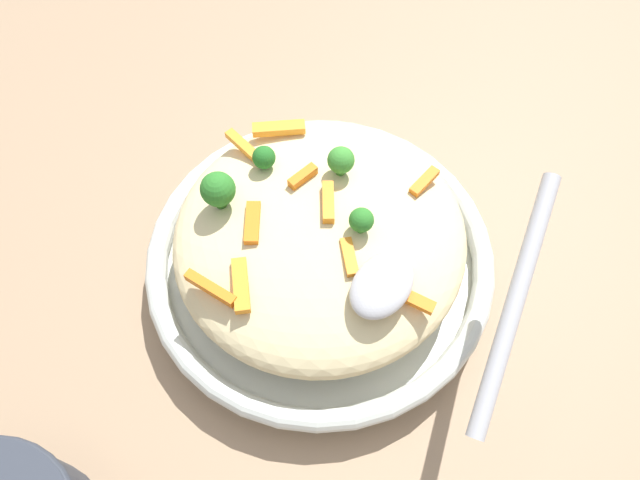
{
  "coord_description": "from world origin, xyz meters",
  "views": [
    {
      "loc": [
        0.2,
        0.14,
        0.48
      ],
      "look_at": [
        0.0,
        0.0,
        0.06
      ],
      "focal_mm": 33.85,
      "sensor_mm": 36.0,
      "label": 1
    }
  ],
  "objects": [
    {
      "name": "carrot_piece_5",
      "position": [
        0.08,
        -0.01,
        0.09
      ],
      "size": [
        0.04,
        0.04,
        0.01
      ],
      "primitive_type": "cube",
      "rotation": [
        0.0,
        0.0,
        3.88
      ],
      "color": "orange",
      "rests_on": "pasta_mound"
    },
    {
      "name": "carrot_piece_7",
      "position": [
        0.09,
        -0.03,
        0.09
      ],
      "size": [
        0.01,
        0.04,
        0.01
      ],
      "primitive_type": "cube",
      "rotation": [
        0.0,
        0.0,
        1.61
      ],
      "color": "orange",
      "rests_on": "pasta_mound"
    },
    {
      "name": "ground_plane",
      "position": [
        0.0,
        0.0,
        0.0
      ],
      "size": [
        2.4,
        2.4,
        0.0
      ],
      "primitive_type": "plane",
      "color": "#9E7F60"
    },
    {
      "name": "broccoli_floret_1",
      "position": [
        0.03,
        -0.07,
        0.11
      ],
      "size": [
        0.03,
        0.03,
        0.03
      ],
      "color": "#296820",
      "rests_on": "pasta_mound"
    },
    {
      "name": "pasta_mound",
      "position": [
        0.0,
        0.0,
        0.06
      ],
      "size": [
        0.24,
        0.23,
        0.06
      ],
      "primitive_type": "ellipsoid",
      "color": "beige",
      "rests_on": "serving_bowl"
    },
    {
      "name": "carrot_piece_1",
      "position": [
        0.02,
        0.09,
        0.09
      ],
      "size": [
        0.01,
        0.04,
        0.01
      ],
      "primitive_type": "cube",
      "rotation": [
        0.0,
        0.0,
        4.82
      ],
      "color": "orange",
      "rests_on": "pasta_mound"
    },
    {
      "name": "broccoli_floret_3",
      "position": [
        -0.02,
        -0.06,
        0.1
      ],
      "size": [
        0.02,
        0.02,
        0.02
      ],
      "color": "#205B1C",
      "rests_on": "pasta_mound"
    },
    {
      "name": "serving_spoon",
      "position": [
        0.02,
        0.1,
        0.11
      ],
      "size": [
        0.17,
        0.13,
        0.07
      ],
      "color": "#B7B7BC",
      "rests_on": "pasta_mound"
    },
    {
      "name": "carrot_piece_10",
      "position": [
        -0.07,
        0.05,
        0.09
      ],
      "size": [
        0.03,
        0.01,
        0.01
      ],
      "primitive_type": "cube",
      "rotation": [
        0.0,
        0.0,
        3.03
      ],
      "color": "orange",
      "rests_on": "pasta_mound"
    },
    {
      "name": "carrot_piece_8",
      "position": [
        0.03,
        -0.04,
        0.09
      ],
      "size": [
        0.04,
        0.03,
        0.01
      ],
      "primitive_type": "cube",
      "rotation": [
        0.0,
        0.0,
        0.6
      ],
      "color": "orange",
      "rests_on": "pasta_mound"
    },
    {
      "name": "carrot_piece_2",
      "position": [
        -0.02,
        -0.03,
        0.1
      ],
      "size": [
        0.03,
        0.01,
        0.01
      ],
      "primitive_type": "cube",
      "rotation": [
        0.0,
        0.0,
        2.93
      ],
      "color": "orange",
      "rests_on": "pasta_mound"
    },
    {
      "name": "broccoli_floret_0",
      "position": [
        -0.04,
        -0.01,
        0.11
      ],
      "size": [
        0.02,
        0.02,
        0.03
      ],
      "color": "#377928",
      "rests_on": "pasta_mound"
    },
    {
      "name": "broccoli_floret_2",
      "position": [
        -0.01,
        0.03,
        0.11
      ],
      "size": [
        0.02,
        0.02,
        0.02
      ],
      "color": "#296820",
      "rests_on": "pasta_mound"
    },
    {
      "name": "carrot_piece_4",
      "position": [
        0.02,
        0.07,
        0.09
      ],
      "size": [
        0.04,
        0.02,
        0.01
      ],
      "primitive_type": "cube",
      "rotation": [
        0.0,
        0.0,
        6.03
      ],
      "color": "orange",
      "rests_on": "pasta_mound"
    },
    {
      "name": "carrot_piece_6",
      "position": [
        -0.05,
        -0.08,
        0.09
      ],
      "size": [
        0.04,
        0.04,
        0.01
      ],
      "primitive_type": "cube",
      "rotation": [
        0.0,
        0.0,
        5.41
      ],
      "color": "orange",
      "rests_on": "pasta_mound"
    },
    {
      "name": "serving_bowl",
      "position": [
        0.0,
        0.0,
        0.02
      ],
      "size": [
        0.29,
        0.29,
        0.04
      ],
      "color": "silver",
      "rests_on": "ground_plane"
    },
    {
      "name": "carrot_piece_3",
      "position": [
        -0.02,
        -0.09,
        0.09
      ],
      "size": [
        0.02,
        0.04,
        0.01
      ],
      "primitive_type": "cube",
      "rotation": [
        0.0,
        0.0,
        4.5
      ],
      "color": "orange",
      "rests_on": "pasta_mound"
    },
    {
      "name": "carrot_piece_0",
      "position": [
        -0.01,
        -0.0,
        0.1
      ],
      "size": [
        0.03,
        0.03,
        0.01
      ],
      "primitive_type": "cube",
      "rotation": [
        0.0,
        0.0,
        0.62
      ],
      "color": "orange",
      "rests_on": "pasta_mound"
    },
    {
      "name": "carrot_piece_9",
      "position": [
        0.02,
        0.04,
        0.09
      ],
      "size": [
        0.03,
        0.03,
        0.01
      ],
      "primitive_type": "cube",
      "rotation": [
        0.0,
        0.0,
        0.77
      ],
      "color": "orange",
      "rests_on": "pasta_mound"
    }
  ]
}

